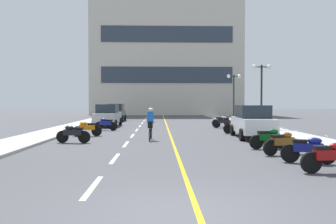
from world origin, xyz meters
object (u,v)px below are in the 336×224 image
parked_car_far (115,112)px  cyclist_rider (150,123)px  motorcycle_5 (87,128)px  motorcycle_2 (283,142)px  motorcycle_3 (269,138)px  motorcycle_8 (224,122)px  motorcycle_6 (237,126)px  motorcycle_9 (222,121)px  parked_car_mid (108,115)px  motorcycle_7 (106,124)px  motorcycle_4 (73,133)px  street_lamp_far (234,86)px  parked_car_near (252,122)px  street_lamp_mid (262,81)px  motorcycle_1 (308,149)px  motorcycle_0 (330,156)px

parked_car_far → cyclist_rider: size_ratio=2.38×
motorcycle_5 → motorcycle_2: bearing=-38.9°
motorcycle_3 → motorcycle_8: size_ratio=1.03×
motorcycle_6 → motorcycle_9: bearing=88.2°
parked_car_mid → motorcycle_7: 3.93m
motorcycle_4 → street_lamp_far: bearing=56.4°
parked_car_near → parked_car_mid: bearing=135.9°
motorcycle_2 → cyclist_rider: size_ratio=0.93×
parked_car_mid → motorcycle_2: (8.84, -15.03, -0.44)m
parked_car_near → motorcycle_5: parked_car_near is taller
motorcycle_6 → motorcycle_7: bearing=163.6°
parked_car_far → motorcycle_3: bearing=-66.5°
motorcycle_7 → street_lamp_far: bearing=43.0°
street_lamp_mid → parked_car_mid: size_ratio=1.09×
motorcycle_7 → motorcycle_8: 8.92m
parked_car_far → motorcycle_7: bearing=-86.0°
parked_car_mid → motorcycle_3: bearing=-56.6°
parked_car_far → motorcycle_7: (0.80, -11.58, -0.44)m
parked_car_far → motorcycle_4: parked_car_far is taller
parked_car_far → motorcycle_2: parked_car_far is taller
motorcycle_1 → motorcycle_5: same height
motorcycle_9 → motorcycle_1: bearing=-91.0°
motorcycle_0 → motorcycle_8: bearing=89.3°
motorcycle_6 → parked_car_near: bearing=-84.6°
motorcycle_0 → cyclist_rider: 9.78m
parked_car_far → motorcycle_3: size_ratio=2.48×
motorcycle_3 → motorcycle_8: bearing=88.4°
motorcycle_1 → motorcycle_4: size_ratio=0.97×
street_lamp_mid → motorcycle_7: (-11.27, -0.77, -3.08)m
motorcycle_2 → motorcycle_6: same height
street_lamp_mid → parked_car_far: size_ratio=1.10×
parked_car_far → cyclist_rider: bearing=-77.0°
motorcycle_2 → motorcycle_9: size_ratio=0.99×
motorcycle_4 → motorcycle_9: size_ratio=1.03×
street_lamp_mid → motorcycle_0: (-2.75, -15.14, -3.08)m
motorcycle_0 → motorcycle_6: size_ratio=1.00×
street_lamp_far → cyclist_rider: (-8.19, -16.81, -2.72)m
parked_car_far → motorcycle_8: (9.52, -9.70, -0.44)m
street_lamp_far → motorcycle_4: bearing=-123.6°
parked_car_far → motorcycle_1: 26.22m
motorcycle_0 → motorcycle_2: bearing=92.3°
parked_car_far → cyclist_rider: parked_car_far is taller
street_lamp_far → motorcycle_6: (-2.81, -13.25, -3.14)m
motorcycle_7 → motorcycle_8: bearing=12.1°
parked_car_near → motorcycle_2: size_ratio=2.61×
motorcycle_1 → cyclist_rider: 8.61m
motorcycle_7 → motorcycle_1: bearing=-56.5°
motorcycle_8 → motorcycle_3: bearing=-91.6°
motorcycle_4 → cyclist_rider: size_ratio=0.96×
motorcycle_1 → motorcycle_6: bearing=89.4°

